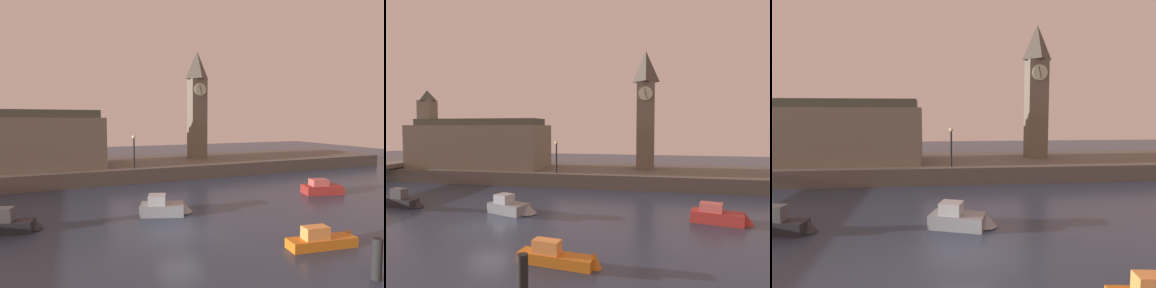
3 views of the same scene
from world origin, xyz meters
TOP-DOWN VIEW (x-y plane):
  - ground_plane at (0.00, 0.00)m, footprint 120.00×120.00m
  - far_embankment at (0.00, 20.00)m, footprint 70.00×12.00m
  - clock_tower at (9.77, 20.66)m, footprint 2.26×2.31m
  - parliament_hall at (-11.03, 18.62)m, footprint 16.73×6.98m
  - streetlamp at (0.32, 15.11)m, footprint 0.36×0.36m
  - boat_barge_dark at (-9.12, 3.42)m, footprint 3.34×1.54m
  - boat_cruiser_grey at (0.22, 3.40)m, footprint 4.02×2.46m

SIDE VIEW (x-z plane):
  - ground_plane at x=0.00m, z-range 0.00..0.00m
  - boat_cruiser_grey at x=0.22m, z-range -0.22..1.20m
  - boat_barge_dark at x=-9.12m, z-range -0.23..1.27m
  - far_embankment at x=0.00m, z-range 0.00..1.50m
  - streetlamp at x=0.32m, z-range 1.96..5.39m
  - parliament_hall at x=-11.03m, z-range -0.44..9.35m
  - clock_tower at x=9.77m, z-range 1.77..15.69m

